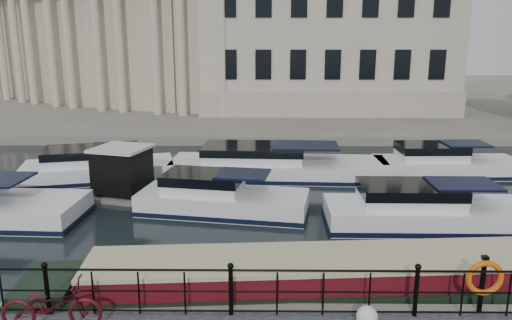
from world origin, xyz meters
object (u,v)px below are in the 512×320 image
Objects in this scene: bicycle at (52,306)px; narrowboat at (350,287)px; harbour_hut at (123,174)px; life_ring_post at (484,279)px.

bicycle is 0.12× the size of narrowboat.
harbour_hut reaches higher than bicycle.
narrowboat is 4.89× the size of harbour_hut.
bicycle is 0.61× the size of harbour_hut.
life_ring_post is 3.17m from narrowboat.
bicycle is 6.97m from narrowboat.
life_ring_post is 0.08× the size of narrowboat.
life_ring_post is 0.40× the size of harbour_hut.
bicycle is at bearing -175.69° from life_ring_post.
life_ring_post is 14.59m from harbour_hut.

